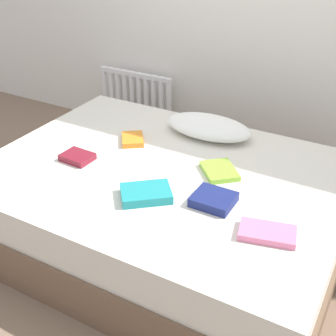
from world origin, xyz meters
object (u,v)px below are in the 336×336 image
Objects in this scene: bed at (164,206)px; textbook_navy at (214,199)px; pillow at (208,127)px; textbook_orange at (133,139)px; textbook_teal at (146,194)px; textbook_pink at (267,233)px; textbook_maroon at (77,157)px; textbook_lime at (219,171)px; radiator at (136,98)px.

textbook_navy reaches higher than bed.
textbook_orange is (-0.37, -0.31, -0.04)m from pillow.
bed is at bearing 155.60° from textbook_navy.
textbook_navy is (0.32, 0.12, 0.00)m from textbook_teal.
bed is at bearing 62.75° from textbook_teal.
bed is 8.07× the size of textbook_teal.
textbook_teal reaches higher than textbook_orange.
textbook_navy is 0.80× the size of textbook_pink.
textbook_lime is at bearing 21.30° from textbook_maroon.
bed is 0.41m from textbook_lime.
pillow is at bearing 115.97° from textbook_pink.
textbook_orange is at bearing -140.10° from textbook_lime.
textbook_maroon is 0.96× the size of textbook_orange.
textbook_maroon is 1.18m from textbook_pink.
textbook_navy is (0.38, -0.17, 0.28)m from bed.
textbook_maroon reaches higher than textbook_pink.
pillow is at bearing -34.75° from radiator.
textbook_orange is (-1.02, 0.48, 0.00)m from textbook_pink.
textbook_lime is (-0.09, 0.28, -0.01)m from textbook_navy.
textbook_teal is 1.37× the size of textbook_orange.
radiator is 1.45m from textbook_maroon.
textbook_maroon is 0.56m from textbook_teal.
textbook_orange is at bearing 69.10° from textbook_maroon.
textbook_lime is (1.25, -1.09, 0.19)m from radiator.
pillow is at bearing 85.58° from bed.
radiator is at bearing 176.60° from textbook_orange.
textbook_navy is 1.10× the size of textbook_orange.
pillow is (1.00, -0.70, 0.24)m from radiator.
textbook_maroon is at bearing -70.41° from radiator.
textbook_lime reaches higher than bed.
textbook_teal is 0.63m from textbook_pink.
pillow reaches higher than bed.
textbook_pink is 1.16× the size of textbook_lime.
bed is at bearing 144.14° from textbook_pink.
textbook_lime is (-0.40, 0.39, -0.00)m from textbook_pink.
textbook_navy is 0.29m from textbook_lime.
pillow is 2.62× the size of textbook_lime.
bed is 2.85× the size of radiator.
textbook_lime is at bearing 122.04° from textbook_pink.
textbook_lime is at bearing 107.58° from textbook_navy.
bed is 0.79m from textbook_pink.
textbook_orange is (-0.33, 0.19, 0.27)m from bed.
pillow is at bearing 116.49° from textbook_navy.
radiator is 1.20m from textbook_orange.
textbook_navy is (0.86, -0.02, 0.00)m from textbook_maroon.
radiator reaches higher than textbook_lime.
textbook_teal is (0.54, -0.13, 0.00)m from textbook_maroon.
textbook_orange is (0.63, -1.01, 0.19)m from radiator.
textbook_navy is (1.34, -1.37, 0.20)m from radiator.
textbook_orange is at bearing 149.61° from bed.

